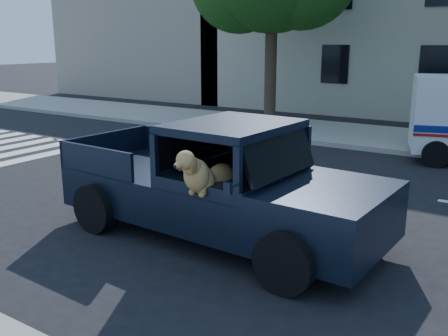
# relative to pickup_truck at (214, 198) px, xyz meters

# --- Properties ---
(ground) EXTENTS (120.00, 120.00, 0.00)m
(ground) POSITION_rel_pickup_truck_xyz_m (-0.45, 0.63, -0.65)
(ground) COLOR black
(ground) RESTS_ON ground
(far_sidewalk) EXTENTS (60.00, 4.00, 0.15)m
(far_sidewalk) POSITION_rel_pickup_truck_xyz_m (-0.45, 9.83, -0.58)
(far_sidewalk) COLOR gray
(far_sidewalk) RESTS_ON ground
(lane_stripes) EXTENTS (21.60, 0.14, 0.01)m
(lane_stripes) POSITION_rel_pickup_truck_xyz_m (1.55, 4.03, -0.65)
(lane_stripes) COLOR silver
(lane_stripes) RESTS_ON ground
(building_left) EXTENTS (12.00, 6.00, 8.00)m
(building_left) POSITION_rel_pickup_truck_xyz_m (-15.45, 17.13, 3.35)
(building_left) COLOR tan
(building_left) RESTS_ON ground
(pickup_truck) EXTENTS (5.49, 2.88, 1.93)m
(pickup_truck) POSITION_rel_pickup_truck_xyz_m (0.00, 0.00, 0.00)
(pickup_truck) COLOR black
(pickup_truck) RESTS_ON ground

